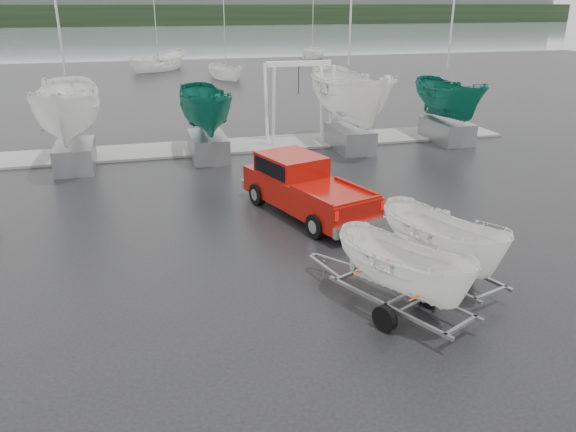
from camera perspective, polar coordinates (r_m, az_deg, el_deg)
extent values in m
plane|color=black|center=(16.58, 0.57, -3.54)|extent=(120.00, 120.00, 0.00)
plane|color=gray|center=(114.80, -13.76, 16.95)|extent=(300.00, 300.00, 0.00)
cube|color=gray|center=(28.65, -6.57, 7.03)|extent=(30.00, 3.00, 0.12)
cube|color=black|center=(184.60, -14.79, 19.11)|extent=(300.00, 8.00, 6.00)
cube|color=#4C5651|center=(192.57, -14.90, 19.75)|extent=(300.00, 6.00, 10.00)
cube|color=maroon|center=(19.12, 1.98, 2.32)|extent=(3.51, 5.90, 0.91)
cube|color=maroon|center=(19.71, 0.33, 5.10)|extent=(2.36, 2.65, 0.82)
cube|color=black|center=(19.70, 0.33, 5.24)|extent=(2.32, 2.42, 0.53)
cube|color=silver|center=(17.11, 7.36, -1.17)|extent=(1.91, 0.75, 0.34)
cylinder|color=black|center=(20.26, -3.11, 2.23)|extent=(0.51, 0.82, 0.77)
cylinder|color=black|center=(21.17, 1.20, 3.09)|extent=(0.51, 0.82, 0.77)
cylinder|color=black|center=(17.36, 2.89, -1.03)|extent=(0.51, 0.82, 0.77)
cylinder|color=black|center=(18.41, 7.54, 0.13)|extent=(0.51, 0.82, 0.77)
cube|color=gray|center=(14.67, 13.68, -5.67)|extent=(1.15, 3.46, 0.08)
cube|color=gray|center=(15.42, 16.55, -4.60)|extent=(1.15, 3.46, 0.08)
cylinder|color=gray|center=(14.99, 15.65, -5.91)|extent=(1.55, 0.55, 0.08)
cylinder|color=black|center=(14.45, 13.50, -6.75)|extent=(0.35, 0.63, 0.60)
cylinder|color=black|center=(15.55, 17.65, -5.13)|extent=(0.35, 0.63, 0.60)
imported|color=white|center=(14.29, 15.91, 2.20)|extent=(1.88, 1.91, 3.97)
cube|color=#FF4E08|center=(15.31, 13.17, -2.21)|extent=(1.49, 0.50, 0.03)
cube|color=#FF4E08|center=(14.35, 17.68, -4.28)|extent=(1.49, 0.50, 0.03)
cube|color=gray|center=(13.03, 9.89, -8.93)|extent=(1.59, 3.30, 0.08)
cube|color=gray|center=(13.81, 12.88, -7.37)|extent=(1.59, 3.30, 0.08)
cylinder|color=gray|center=(13.38, 12.06, -8.99)|extent=(1.48, 0.75, 0.08)
cylinder|color=black|center=(12.83, 9.80, -10.22)|extent=(0.42, 0.62, 0.60)
cylinder|color=black|center=(13.96, 14.12, -7.85)|extent=(0.42, 0.62, 0.60)
imported|color=white|center=(12.60, 12.05, -0.42)|extent=(1.91, 1.93, 3.78)
cube|color=#FF4E08|center=(13.61, 8.98, -4.91)|extent=(1.42, 0.69, 0.03)
cube|color=#FF4E08|center=(12.75, 14.41, -7.22)|extent=(1.42, 0.69, 0.03)
cylinder|color=silver|center=(27.94, -1.48, 10.89)|extent=(0.16, 0.58, 3.99)
cylinder|color=silver|center=(29.47, -2.24, 11.41)|extent=(0.16, 0.58, 3.99)
cylinder|color=silver|center=(28.79, 4.44, 11.14)|extent=(0.16, 0.58, 3.99)
cylinder|color=silver|center=(30.28, 3.42, 11.65)|extent=(0.16, 0.58, 3.99)
cube|color=silver|center=(28.81, 1.09, 15.22)|extent=(3.30, 0.25, 0.25)
cube|color=gray|center=(26.43, -20.79, 5.73)|extent=(1.60, 3.20, 1.10)
imported|color=white|center=(25.75, -22.00, 14.65)|extent=(2.71, 2.78, 7.19)
cube|color=gray|center=(26.67, -8.13, 7.02)|extent=(1.60, 3.20, 1.10)
imported|color=#0D5C4B|center=(26.06, -8.53, 14.55)|extent=(2.23, 2.29, 5.94)
cube|color=gray|center=(28.17, 6.28, 7.85)|extent=(1.60, 3.20, 1.10)
imported|color=white|center=(27.52, 6.65, 16.64)|extent=(2.84, 2.91, 7.54)
cube|color=gray|center=(30.84, 15.78, 8.33)|extent=(1.60, 3.20, 1.10)
imported|color=#0D5C4B|center=(30.32, 16.43, 14.61)|extent=(2.15, 2.21, 5.71)
cylinder|color=#B2B2B7|center=(30.61, 16.50, 20.04)|extent=(0.10, 0.10, 7.00)
imported|color=white|center=(63.38, -12.95, 14.22)|extent=(4.32, 4.32, 8.01)
cylinder|color=#B2B2B7|center=(63.07, -13.25, 17.82)|extent=(0.08, 0.08, 8.00)
imported|color=white|center=(55.26, -6.27, 13.69)|extent=(2.72, 2.76, 5.94)
cylinder|color=#B2B2B7|center=(54.91, -6.45, 17.83)|extent=(0.08, 0.08, 8.00)
imported|color=white|center=(75.31, 2.48, 15.70)|extent=(3.12, 3.13, 5.82)
cylinder|color=#B2B2B7|center=(75.05, 2.53, 18.74)|extent=(0.08, 0.08, 8.00)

